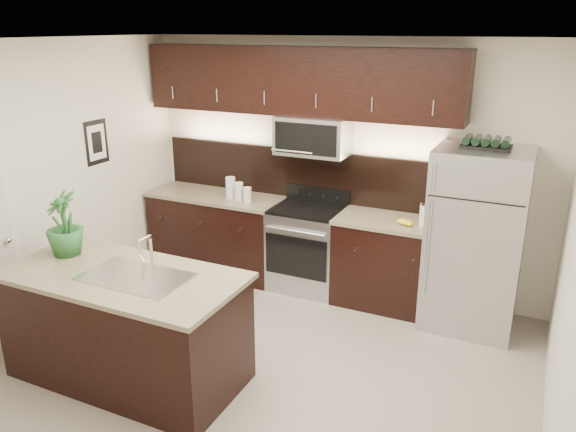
% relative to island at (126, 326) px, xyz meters
% --- Properties ---
extents(ground, '(4.50, 4.50, 0.00)m').
position_rel_island_xyz_m(ground, '(0.92, 0.50, -0.47)').
color(ground, gray).
rests_on(ground, ground).
extents(room_walls, '(4.52, 4.02, 2.71)m').
position_rel_island_xyz_m(room_walls, '(0.81, 0.46, 1.22)').
color(room_walls, silver).
rests_on(room_walls, ground).
extents(counter_run, '(3.51, 0.65, 0.94)m').
position_rel_island_xyz_m(counter_run, '(0.47, 2.19, -0.00)').
color(counter_run, black).
rests_on(counter_run, ground).
extents(upper_fixtures, '(3.49, 0.40, 1.66)m').
position_rel_island_xyz_m(upper_fixtures, '(0.49, 2.34, 1.67)').
color(upper_fixtures, black).
rests_on(upper_fixtures, counter_run).
extents(island, '(1.96, 0.96, 0.94)m').
position_rel_island_xyz_m(island, '(0.00, 0.00, 0.00)').
color(island, black).
rests_on(island, ground).
extents(sink_faucet, '(0.84, 0.50, 0.28)m').
position_rel_island_xyz_m(sink_faucet, '(0.15, 0.01, 0.48)').
color(sink_faucet, silver).
rests_on(sink_faucet, island).
extents(refrigerator, '(0.85, 0.76, 1.76)m').
position_rel_island_xyz_m(refrigerator, '(2.42, 2.13, 0.41)').
color(refrigerator, '#B2B2B7').
rests_on(refrigerator, ground).
extents(wine_rack, '(0.43, 0.27, 0.10)m').
position_rel_island_xyz_m(wine_rack, '(2.42, 2.13, 1.33)').
color(wine_rack, black).
rests_on(wine_rack, refrigerator).
extents(plant, '(0.41, 0.41, 0.56)m').
position_rel_island_xyz_m(plant, '(-0.68, 0.12, 0.75)').
color(plant, '#235927').
rests_on(plant, island).
extents(canisters, '(0.35, 0.17, 0.24)m').
position_rel_island_xyz_m(canisters, '(-0.16, 2.12, 0.58)').
color(canisters, silver).
rests_on(canisters, counter_run).
extents(french_press, '(0.11, 0.11, 0.32)m').
position_rel_island_xyz_m(french_press, '(1.93, 2.14, 0.59)').
color(french_press, silver).
rests_on(french_press, counter_run).
extents(bananas, '(0.21, 0.18, 0.05)m').
position_rel_island_xyz_m(bananas, '(1.72, 2.11, 0.49)').
color(bananas, yellow).
rests_on(bananas, counter_run).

